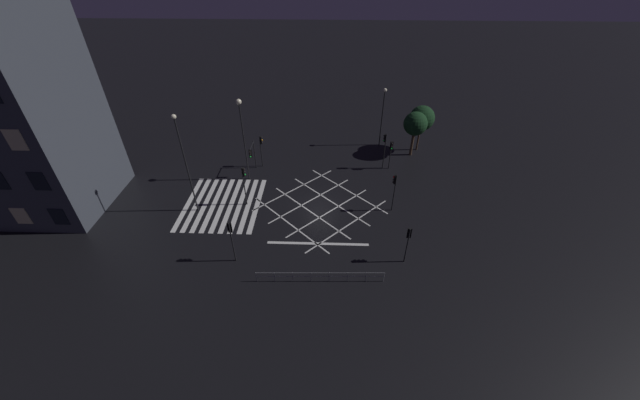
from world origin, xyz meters
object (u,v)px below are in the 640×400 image
object	(u,v)px
traffic_light_nw_main	(391,150)
street_tree_far	(415,124)
traffic_light_median_south	(244,179)
traffic_light_se_main	(231,234)
traffic_light_ne_main	(408,238)
traffic_light_sw_cross	(261,145)
street_lamp_east	(383,107)
traffic_light_median_north	(394,186)
traffic_light_sw_main	(252,153)
street_lamp_west	(183,154)
street_lamp_far	(242,123)
street_tree_near	(422,118)
traffic_light_nw_cross	(385,144)

from	to	relation	value
traffic_light_nw_main	street_tree_far	xyz separation A→B (m)	(-3.50, 3.15, 1.63)
traffic_light_median_south	traffic_light_se_main	size ratio (longest dim) A/B	1.07
traffic_light_ne_main	street_tree_far	world-z (taller)	street_tree_far
traffic_light_sw_cross	street_lamp_east	size ratio (longest dim) A/B	0.53
traffic_light_median_north	traffic_light_sw_main	xyz separation A→B (m)	(-6.47, -15.08, -0.35)
traffic_light_nw_main	street_tree_far	distance (m)	4.98
traffic_light_sw_cross	street_tree_far	xyz separation A→B (m)	(-3.41, 18.19, 1.35)
traffic_light_sw_main	street_lamp_east	size ratio (longest dim) A/B	0.48
traffic_light_median_north	street_lamp_west	xyz separation A→B (m)	(0.67, -19.56, 3.49)
traffic_light_se_main	traffic_light_nw_main	bearing A→B (deg)	-44.11
street_lamp_west	street_lamp_far	size ratio (longest dim) A/B	1.09
traffic_light_se_main	street_tree_near	bearing A→B (deg)	-43.29
traffic_light_se_main	street_lamp_far	world-z (taller)	street_lamp_far
street_lamp_far	street_tree_far	size ratio (longest dim) A/B	1.66
traffic_light_median_north	traffic_light_nw_cross	distance (m)	8.15
traffic_light_nw_main	traffic_light_median_south	xyz separation A→B (m)	(7.51, -15.43, 0.59)
traffic_light_median_north	street_lamp_west	world-z (taller)	street_lamp_west
traffic_light_nw_main	street_lamp_far	distance (m)	16.98
traffic_light_nw_main	street_lamp_far	xyz separation A→B (m)	(2.76, -16.18, 4.36)
traffic_light_ne_main	street_tree_far	distance (m)	18.89
street_lamp_east	street_lamp_west	distance (m)	24.67
street_lamp_far	street_tree_near	world-z (taller)	street_lamp_far
street_lamp_far	traffic_light_nw_cross	bearing A→B (deg)	100.83
traffic_light_nw_main	street_tree_near	world-z (taller)	street_tree_near
traffic_light_ne_main	traffic_light_nw_main	bearing A→B (deg)	-1.88
traffic_light_ne_main	street_lamp_west	size ratio (longest dim) A/B	0.36
traffic_light_se_main	street_lamp_west	xyz separation A→B (m)	(-6.72, -5.42, 3.51)
traffic_light_ne_main	street_tree_near	size ratio (longest dim) A/B	0.62
traffic_light_median_south	traffic_light_ne_main	xyz separation A→B (m)	(7.46, 14.94, -0.54)
traffic_light_median_south	street_tree_far	xyz separation A→B (m)	(-11.00, 18.58, 1.04)
traffic_light_ne_main	street_tree_far	xyz separation A→B (m)	(-18.46, 3.64, 1.57)
traffic_light_median_north	traffic_light_ne_main	distance (m)	7.01
street_tree_near	traffic_light_sw_main	bearing A→B (deg)	-72.33
traffic_light_se_main	traffic_light_sw_main	distance (m)	13.90
street_tree_near	traffic_light_median_north	bearing A→B (deg)	-20.94
traffic_light_nw_main	traffic_light_sw_cross	xyz separation A→B (m)	(-0.09, -15.03, 0.28)
traffic_light_median_north	traffic_light_ne_main	xyz separation A→B (m)	(7.00, 0.25, -0.37)
street_lamp_far	traffic_light_median_south	bearing A→B (deg)	8.96
street_lamp_east	street_lamp_west	xyz separation A→B (m)	(14.70, -19.77, 1.25)
street_lamp_west	street_lamp_far	bearing A→B (deg)	144.93
traffic_light_nw_main	street_lamp_east	world-z (taller)	street_lamp_east
traffic_light_sw_cross	street_tree_far	world-z (taller)	street_tree_far
traffic_light_ne_main	traffic_light_nw_cross	xyz separation A→B (m)	(-15.15, -0.30, 0.52)
traffic_light_median_north	traffic_light_nw_cross	size ratio (longest dim) A/B	0.95
street_lamp_far	street_tree_far	xyz separation A→B (m)	(-6.26, 19.33, -2.73)
traffic_light_sw_cross	traffic_light_sw_main	distance (m)	1.78
traffic_light_sw_main	street_lamp_west	world-z (taller)	street_lamp_west
traffic_light_median_north	street_tree_near	bearing A→B (deg)	-110.94
traffic_light_nw_cross	street_lamp_east	distance (m)	6.24
traffic_light_se_main	traffic_light_sw_cross	bearing A→B (deg)	0.55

